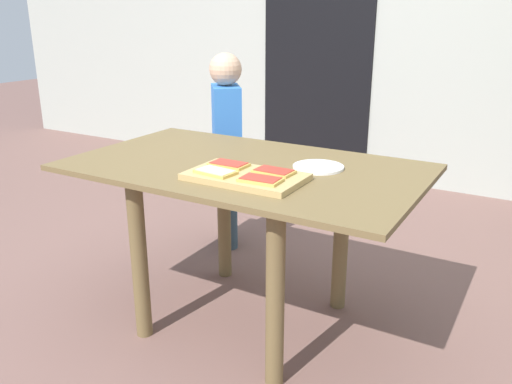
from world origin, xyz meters
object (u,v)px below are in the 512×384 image
Objects in this scene: cutting_board at (245,177)px; pizza_slice_near_left at (216,172)px; dining_table at (245,194)px; pizza_slice_far_right at (274,171)px; pizza_slice_near_right at (260,180)px; plate_white_right at (318,167)px; pizza_slice_far_left at (230,164)px; child_left at (227,139)px.

pizza_slice_near_left is at bearing -150.87° from cutting_board.
dining_table is 0.26m from pizza_slice_far_right.
pizza_slice_near_right is (0.19, -0.22, 0.15)m from dining_table.
pizza_slice_near_right is 0.75× the size of plate_white_right.
cutting_board is 2.89× the size of pizza_slice_far_left.
cutting_board is 2.74× the size of pizza_slice_near_left.
cutting_board is 0.11m from pizza_slice_far_left.
child_left is (-0.60, 0.80, -0.10)m from cutting_board.
cutting_board is 0.39× the size of child_left.
pizza_slice_near_right and pizza_slice_near_left have the same top height.
dining_table is 9.48× the size of pizza_slice_far_right.
child_left is at bearing 144.85° from plate_white_right.
cutting_board is (0.10, -0.16, 0.13)m from dining_table.
pizza_slice_far_left is at bearing -179.51° from pizza_slice_far_right.
pizza_slice_near_left is 0.78× the size of plate_white_right.
pizza_slice_near_left is at bearing -86.76° from dining_table.
plate_white_right is 0.94m from child_left.
dining_table is 0.31m from plate_white_right.
pizza_slice_far_left is 0.34m from plate_white_right.
pizza_slice_far_right is at bearing 31.07° from pizza_slice_near_left.
pizza_slice_near_left is 1.00m from child_left.
pizza_slice_far_right is 0.96× the size of pizza_slice_near_left.
child_left is at bearing 129.07° from pizza_slice_near_right.
pizza_slice_near_left is at bearing -85.69° from pizza_slice_far_left.
child_left is (-0.68, 0.74, -0.11)m from pizza_slice_far_right.
dining_table is 0.33m from pizza_slice_near_right.
child_left reaches higher than pizza_slice_near_left.
plate_white_right is 0.18× the size of child_left.
dining_table is 0.19m from pizza_slice_far_left.
pizza_slice_far_left is 0.10m from pizza_slice_near_left.
pizza_slice_near_right is 0.22m from pizza_slice_far_left.
pizza_slice_near_left is (0.01, -0.21, 0.15)m from dining_table.
cutting_board is at bearing -57.56° from dining_table.
plate_white_right is at bearing 19.95° from dining_table.
pizza_slice_near_right is 0.18m from pizza_slice_near_left.
cutting_board is at bearing 150.05° from pizza_slice_near_right.
pizza_slice_far_right is 0.22m from plate_white_right.
pizza_slice_far_left is (0.00, -0.11, 0.15)m from dining_table.
pizza_slice_near_right reaches higher than cutting_board.
dining_table is at bearing 92.23° from pizza_slice_far_left.
pizza_slice_far_left is at bearing -141.72° from plate_white_right.
pizza_slice_near_left is at bearing -148.93° from pizza_slice_far_right.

